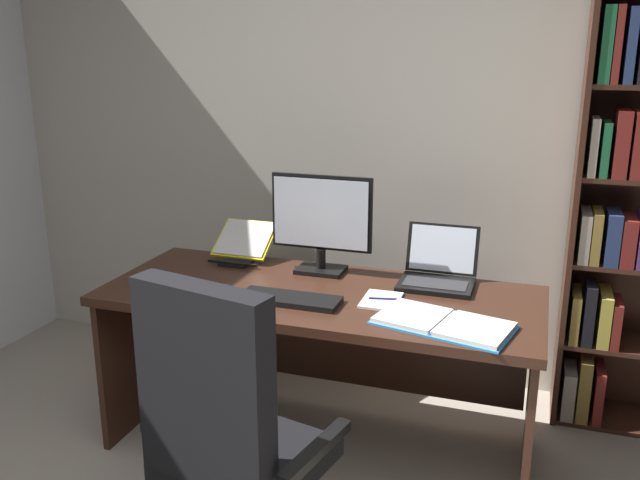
{
  "coord_description": "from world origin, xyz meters",
  "views": [
    {
      "loc": [
        0.7,
        -1.04,
        1.76
      ],
      "look_at": [
        -0.14,
        1.49,
        0.99
      ],
      "focal_mm": 37.83,
      "sensor_mm": 36.0,
      "label": 1
    }
  ],
  "objects_px": {
    "laptop": "(438,272)",
    "notepad": "(381,300)",
    "reading_stand_with_book": "(244,243)",
    "computer_mouse": "(224,289)",
    "keyboard": "(290,299)",
    "pen": "(386,299)",
    "monitor": "(321,224)",
    "desk": "(326,326)",
    "office_chair": "(230,453)",
    "open_binder": "(443,323)"
  },
  "relations": [
    {
      "from": "office_chair",
      "to": "open_binder",
      "type": "xyz_separation_m",
      "value": [
        0.6,
        0.62,
        0.3
      ]
    },
    {
      "from": "computer_mouse",
      "to": "office_chair",
      "type": "bearing_deg",
      "value": -63.05
    },
    {
      "from": "desk",
      "to": "open_binder",
      "type": "height_order",
      "value": "open_binder"
    },
    {
      "from": "keyboard",
      "to": "computer_mouse",
      "type": "xyz_separation_m",
      "value": [
        -0.3,
        0.0,
        0.01
      ]
    },
    {
      "from": "monitor",
      "to": "computer_mouse",
      "type": "height_order",
      "value": "monitor"
    },
    {
      "from": "laptop",
      "to": "open_binder",
      "type": "bearing_deg",
      "value": -78.47
    },
    {
      "from": "office_chair",
      "to": "pen",
      "type": "relative_size",
      "value": 7.74
    },
    {
      "from": "laptop",
      "to": "open_binder",
      "type": "relative_size",
      "value": 0.58
    },
    {
      "from": "desk",
      "to": "pen",
      "type": "bearing_deg",
      "value": -20.36
    },
    {
      "from": "open_binder",
      "to": "notepad",
      "type": "distance_m",
      "value": 0.33
    },
    {
      "from": "monitor",
      "to": "pen",
      "type": "height_order",
      "value": "monitor"
    },
    {
      "from": "keyboard",
      "to": "notepad",
      "type": "xyz_separation_m",
      "value": [
        0.36,
        0.13,
        -0.01
      ]
    },
    {
      "from": "open_binder",
      "to": "notepad",
      "type": "height_order",
      "value": "open_binder"
    },
    {
      "from": "laptop",
      "to": "keyboard",
      "type": "xyz_separation_m",
      "value": [
        -0.54,
        -0.42,
        -0.04
      ]
    },
    {
      "from": "reading_stand_with_book",
      "to": "open_binder",
      "type": "xyz_separation_m",
      "value": [
        1.06,
        -0.53,
        -0.07
      ]
    },
    {
      "from": "reading_stand_with_book",
      "to": "open_binder",
      "type": "relative_size",
      "value": 0.51
    },
    {
      "from": "desk",
      "to": "office_chair",
      "type": "bearing_deg",
      "value": -92.58
    },
    {
      "from": "computer_mouse",
      "to": "notepad",
      "type": "height_order",
      "value": "computer_mouse"
    },
    {
      "from": "laptop",
      "to": "notepad",
      "type": "distance_m",
      "value": 0.35
    },
    {
      "from": "monitor",
      "to": "reading_stand_with_book",
      "type": "bearing_deg",
      "value": 171.3
    },
    {
      "from": "monitor",
      "to": "keyboard",
      "type": "xyz_separation_m",
      "value": [
        -0.0,
        -0.41,
        -0.22
      ]
    },
    {
      "from": "office_chair",
      "to": "computer_mouse",
      "type": "height_order",
      "value": "office_chair"
    },
    {
      "from": "open_binder",
      "to": "monitor",
      "type": "bearing_deg",
      "value": 157.42
    },
    {
      "from": "notepad",
      "to": "monitor",
      "type": "bearing_deg",
      "value": 141.18
    },
    {
      "from": "computer_mouse",
      "to": "notepad",
      "type": "distance_m",
      "value": 0.67
    },
    {
      "from": "office_chair",
      "to": "monitor",
      "type": "xyz_separation_m",
      "value": [
        -0.04,
        1.08,
        0.52
      ]
    },
    {
      "from": "computer_mouse",
      "to": "reading_stand_with_book",
      "type": "relative_size",
      "value": 0.37
    },
    {
      "from": "laptop",
      "to": "pen",
      "type": "height_order",
      "value": "laptop"
    },
    {
      "from": "keyboard",
      "to": "pen",
      "type": "relative_size",
      "value": 3.0
    },
    {
      "from": "reading_stand_with_book",
      "to": "keyboard",
      "type": "bearing_deg",
      "value": -48.23
    },
    {
      "from": "desk",
      "to": "office_chair",
      "type": "relative_size",
      "value": 1.73
    },
    {
      "from": "office_chair",
      "to": "laptop",
      "type": "height_order",
      "value": "office_chair"
    },
    {
      "from": "notepad",
      "to": "open_binder",
      "type": "bearing_deg",
      "value": -31.86
    },
    {
      "from": "keyboard",
      "to": "reading_stand_with_book",
      "type": "relative_size",
      "value": 1.48
    },
    {
      "from": "keyboard",
      "to": "desk",
      "type": "bearing_deg",
      "value": 71.49
    },
    {
      "from": "office_chair",
      "to": "notepad",
      "type": "height_order",
      "value": "office_chair"
    },
    {
      "from": "reading_stand_with_book",
      "to": "notepad",
      "type": "relative_size",
      "value": 1.35
    },
    {
      "from": "open_binder",
      "to": "notepad",
      "type": "bearing_deg",
      "value": 161.45
    },
    {
      "from": "desk",
      "to": "pen",
      "type": "distance_m",
      "value": 0.38
    },
    {
      "from": "open_binder",
      "to": "pen",
      "type": "relative_size",
      "value": 3.96
    },
    {
      "from": "reading_stand_with_book",
      "to": "computer_mouse",
      "type": "bearing_deg",
      "value": -75.18
    },
    {
      "from": "office_chair",
      "to": "computer_mouse",
      "type": "bearing_deg",
      "value": 129.43
    },
    {
      "from": "computer_mouse",
      "to": "reading_stand_with_book",
      "type": "xyz_separation_m",
      "value": [
        -0.13,
        0.48,
        0.06
      ]
    },
    {
      "from": "monitor",
      "to": "office_chair",
      "type": "bearing_deg",
      "value": -87.96
    },
    {
      "from": "office_chair",
      "to": "notepad",
      "type": "xyz_separation_m",
      "value": [
        0.32,
        0.79,
        0.29
      ]
    },
    {
      "from": "monitor",
      "to": "computer_mouse",
      "type": "relative_size",
      "value": 4.59
    },
    {
      "from": "laptop",
      "to": "notepad",
      "type": "xyz_separation_m",
      "value": [
        -0.19,
        -0.29,
        -0.05
      ]
    },
    {
      "from": "computer_mouse",
      "to": "pen",
      "type": "relative_size",
      "value": 0.74
    },
    {
      "from": "laptop",
      "to": "open_binder",
      "type": "height_order",
      "value": "laptop"
    },
    {
      "from": "office_chair",
      "to": "computer_mouse",
      "type": "distance_m",
      "value": 0.81
    }
  ]
}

